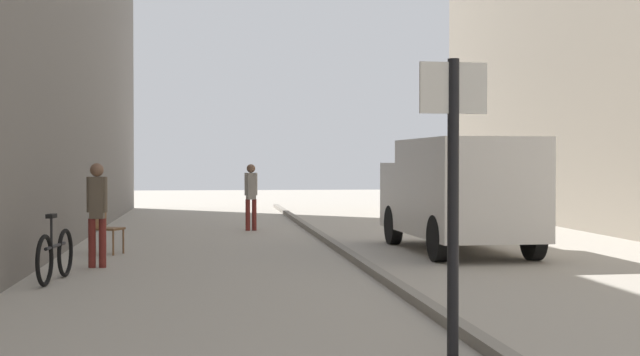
# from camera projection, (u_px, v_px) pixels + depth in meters

# --- Properties ---
(ground_plane) EXTENTS (80.00, 80.00, 0.00)m
(ground_plane) POSITION_uv_depth(u_px,v_px,m) (269.00, 274.00, 13.91)
(ground_plane) COLOR #A8A093
(kerb_strip) EXTENTS (0.16, 40.00, 0.12)m
(kerb_strip) POSITION_uv_depth(u_px,v_px,m) (371.00, 268.00, 14.11)
(kerb_strip) COLOR gray
(kerb_strip) RESTS_ON ground_plane
(pedestrian_main_foreground) EXTENTS (0.32, 0.22, 1.64)m
(pedestrian_main_foreground) POSITION_uv_depth(u_px,v_px,m) (251.00, 192.00, 22.55)
(pedestrian_main_foreground) COLOR maroon
(pedestrian_main_foreground) RESTS_ON ground_plane
(pedestrian_mid_block) EXTENTS (0.34, 0.22, 1.69)m
(pedestrian_mid_block) POSITION_uv_depth(u_px,v_px,m) (97.00, 207.00, 14.71)
(pedestrian_mid_block) COLOR maroon
(pedestrian_mid_block) RESTS_ON ground_plane
(delivery_van) EXTENTS (2.06, 4.88, 2.13)m
(delivery_van) POSITION_uv_depth(u_px,v_px,m) (458.00, 191.00, 17.25)
(delivery_van) COLOR silver
(delivery_van) RESTS_ON ground_plane
(street_sign_post) EXTENTS (0.60, 0.10, 2.60)m
(street_sign_post) POSITION_uv_depth(u_px,v_px,m) (453.00, 182.00, 7.82)
(street_sign_post) COLOR black
(street_sign_post) RESTS_ON ground_plane
(bicycle_leaning) EXTENTS (0.26, 1.77, 0.98)m
(bicycle_leaning) POSITION_uv_depth(u_px,v_px,m) (55.00, 255.00, 13.01)
(bicycle_leaning) COLOR black
(bicycle_leaning) RESTS_ON ground_plane
(cafe_chair_near_window) EXTENTS (0.58, 0.58, 0.94)m
(cafe_chair_near_window) POSITION_uv_depth(u_px,v_px,m) (105.00, 225.00, 16.87)
(cafe_chair_near_window) COLOR brown
(cafe_chair_near_window) RESTS_ON ground_plane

